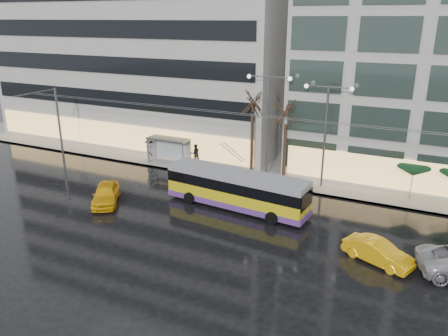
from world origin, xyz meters
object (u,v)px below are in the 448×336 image
Objects in this scene: trolleybus at (236,191)px; street_lamp_near at (268,113)px; bus_shelter at (166,144)px; taxi_a at (106,194)px.

trolleybus is 8.30m from street_lamp_near.
street_lamp_near is at bearing 91.28° from trolleybus.
trolleybus is 2.70× the size of bus_shelter.
bus_shelter is (-10.54, 6.80, 0.56)m from trolleybus.
taxi_a is (1.02, -10.38, -1.19)m from bus_shelter.
trolleybus is 2.51× the size of taxi_a.
taxi_a is (-9.51, -3.58, -0.63)m from trolleybus.
trolleybus is at bearing -11.20° from taxi_a.
trolleybus reaches higher than taxi_a.
street_lamp_near is 15.00m from taxi_a.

